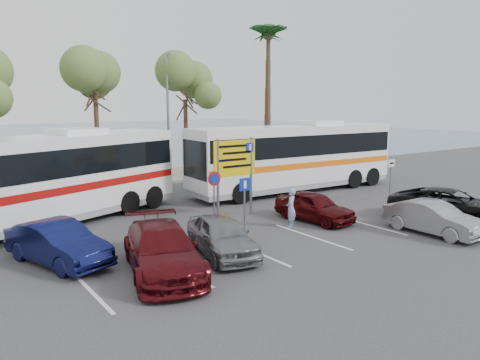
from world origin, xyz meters
TOP-DOWN VIEW (x-y plane):
  - ground at (0.00, 0.00)m, footprint 120.00×120.00m
  - kerb_strip at (0.00, 14.00)m, footprint 44.00×2.40m
  - seawall at (0.00, 16.00)m, footprint 48.00×0.80m
  - sea at (0.00, 60.00)m, footprint 140.00×140.00m
  - tree_mid at (-1.50, 14.00)m, footprint 3.20×3.20m
  - tree_right at (4.50, 14.00)m, footprint 3.20×3.20m
  - palm_tree at (11.50, 14.00)m, footprint 4.80×4.80m
  - street_lamp_right at (3.00, 13.52)m, footprint 0.45×1.15m
  - direction_sign at (1.00, 3.20)m, footprint 2.20×0.12m
  - sign_no_stop at (-0.60, 2.38)m, footprint 0.60×0.08m
  - sign_parking at (-0.20, 0.79)m, footprint 0.50×0.07m
  - sign_taxi at (9.80, 1.49)m, footprint 0.50×0.07m
  - lane_markings at (-1.14, -1.00)m, footprint 12.02×4.20m
  - coach_bus_left at (-6.50, 6.50)m, footprint 13.08×7.01m
  - coach_bus_right at (7.50, 6.50)m, footprint 13.11×3.36m
  - car_silver_a at (-2.32, -0.81)m, footprint 2.49×4.27m
  - car_blue at (-7.12, 1.50)m, footprint 2.67×4.41m
  - car_maroon at (-4.72, -1.17)m, footprint 3.39×5.39m
  - car_red at (3.50, 0.70)m, footprint 1.88×3.92m
  - suv_black at (8.30, -2.80)m, footprint 3.95×5.61m
  - car_silver_b at (5.90, -3.50)m, footprint 1.40×3.93m
  - pedestrian_near at (2.00, 0.54)m, footprint 0.71×0.66m
  - pedestrian_far at (4.33, 6.50)m, footprint 0.75×0.93m

SIDE VIEW (x-z plane):
  - ground at x=0.00m, z-range 0.00..0.00m
  - lane_markings at x=-1.14m, z-range 0.00..0.01m
  - sea at x=0.00m, z-range 0.01..0.01m
  - kerb_strip at x=0.00m, z-range 0.00..0.15m
  - seawall at x=0.00m, z-range 0.00..0.60m
  - car_silver_b at x=5.90m, z-range 0.00..1.29m
  - car_red at x=3.50m, z-range 0.00..1.29m
  - car_silver_a at x=-2.32m, z-range 0.00..1.37m
  - car_blue at x=-7.12m, z-range 0.00..1.37m
  - suv_black at x=8.30m, z-range 0.00..1.42m
  - car_maroon at x=-4.72m, z-range 0.00..1.46m
  - pedestrian_near at x=2.00m, z-range 0.00..1.63m
  - pedestrian_far at x=4.33m, z-range 0.00..1.83m
  - sign_taxi at x=9.80m, z-range 0.32..2.52m
  - sign_parking at x=-0.20m, z-range 0.34..2.59m
  - sign_no_stop at x=-0.60m, z-range 0.40..2.75m
  - coach_bus_left at x=-6.50m, z-range -0.15..3.88m
  - coach_bus_right at x=7.50m, z-range -0.15..3.91m
  - direction_sign at x=1.00m, z-range 0.63..4.23m
  - street_lamp_right at x=3.00m, z-range 0.59..8.60m
  - tree_right at x=4.50m, z-range 2.47..9.87m
  - tree_mid at x=-1.50m, z-range 2.65..10.65m
  - palm_tree at x=11.50m, z-range 4.27..15.47m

